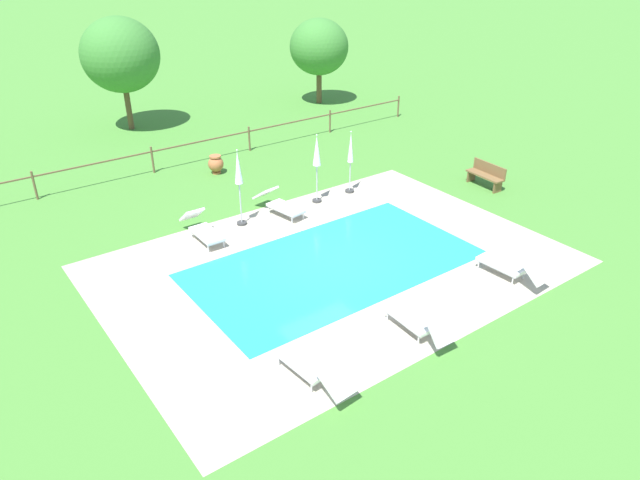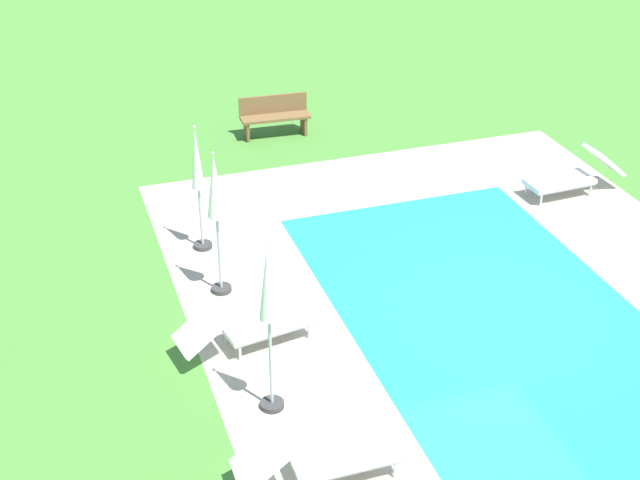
% 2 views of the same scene
% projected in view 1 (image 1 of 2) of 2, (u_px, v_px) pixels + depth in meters
% --- Properties ---
extents(ground_plane, '(160.00, 160.00, 0.00)m').
position_uv_depth(ground_plane, '(334.00, 264.00, 16.58)').
color(ground_plane, '#478433').
extents(pool_deck_paving, '(12.55, 8.88, 0.01)m').
position_uv_depth(pool_deck_paving, '(334.00, 264.00, 16.58)').
color(pool_deck_paving, '#B2A893').
rests_on(pool_deck_paving, ground).
extents(swimming_pool_water, '(8.09, 4.42, 0.01)m').
position_uv_depth(swimming_pool_water, '(334.00, 264.00, 16.57)').
color(swimming_pool_water, '#23A8C1').
rests_on(swimming_pool_water, ground).
extents(pool_coping_rim, '(8.57, 4.90, 0.01)m').
position_uv_depth(pool_coping_rim, '(334.00, 264.00, 16.57)').
color(pool_coping_rim, '#C0B59F').
rests_on(pool_coping_rim, ground).
extents(sun_lounger_north_near_steps, '(0.68, 1.89, 0.98)m').
position_uv_depth(sun_lounger_north_near_steps, '(419.00, 321.00, 13.53)').
color(sun_lounger_north_near_steps, white).
rests_on(sun_lounger_north_near_steps, ground).
extents(sun_lounger_north_mid, '(0.76, 2.09, 0.77)m').
position_uv_depth(sun_lounger_north_mid, '(313.00, 367.00, 12.15)').
color(sun_lounger_north_mid, white).
rests_on(sun_lounger_north_mid, ground).
extents(sun_lounger_north_far, '(0.60, 1.99, 0.85)m').
position_uv_depth(sun_lounger_north_far, '(203.00, 228.00, 17.72)').
color(sun_lounger_north_far, white).
rests_on(sun_lounger_north_far, ground).
extents(sun_lounger_north_end, '(0.71, 2.00, 0.88)m').
position_uv_depth(sun_lounger_north_end, '(511.00, 266.00, 15.75)').
color(sun_lounger_north_end, white).
rests_on(sun_lounger_north_end, ground).
extents(sun_lounger_south_near_corner, '(0.93, 2.09, 0.81)m').
position_uv_depth(sun_lounger_south_near_corner, '(280.00, 204.00, 19.32)').
color(sun_lounger_south_near_corner, white).
rests_on(sun_lounger_south_near_corner, ground).
extents(patio_umbrella_closed_row_west, '(0.32, 0.32, 2.27)m').
position_uv_depth(patio_umbrella_closed_row_west, '(351.00, 155.00, 20.43)').
color(patio_umbrella_closed_row_west, '#383838').
rests_on(patio_umbrella_closed_row_west, ground).
extents(patio_umbrella_closed_row_mid_west, '(0.32, 0.32, 2.43)m').
position_uv_depth(patio_umbrella_closed_row_mid_west, '(317.00, 156.00, 19.56)').
color(patio_umbrella_closed_row_mid_west, '#383838').
rests_on(patio_umbrella_closed_row_mid_west, ground).
extents(patio_umbrella_closed_row_mid_east, '(0.32, 0.32, 2.52)m').
position_uv_depth(patio_umbrella_closed_row_mid_east, '(239.00, 175.00, 18.00)').
color(patio_umbrella_closed_row_mid_east, '#383838').
rests_on(patio_umbrella_closed_row_mid_east, ground).
extents(wooden_bench_lawn_side, '(0.52, 1.52, 0.87)m').
position_uv_depth(wooden_bench_lawn_side, '(486.00, 174.00, 21.34)').
color(wooden_bench_lawn_side, brown).
rests_on(wooden_bench_lawn_side, ground).
extents(terracotta_urn_near_fence, '(0.59, 0.59, 0.72)m').
position_uv_depth(terracotta_urn_near_fence, '(216.00, 164.00, 22.51)').
color(terracotta_urn_near_fence, '#B7663D').
rests_on(terracotta_urn_near_fence, ground).
extents(perimeter_fence, '(21.50, 0.08, 1.05)m').
position_uv_depth(perimeter_fence, '(203.00, 144.00, 23.54)').
color(perimeter_fence, brown).
rests_on(perimeter_fence, ground).
extents(tree_far_west, '(3.06, 3.06, 4.36)m').
position_uv_depth(tree_far_west, '(319.00, 47.00, 30.44)').
color(tree_far_west, brown).
rests_on(tree_far_west, ground).
extents(tree_west_mid, '(3.47, 3.47, 5.05)m').
position_uv_depth(tree_west_mid, '(120.00, 55.00, 26.12)').
color(tree_west_mid, brown).
rests_on(tree_west_mid, ground).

